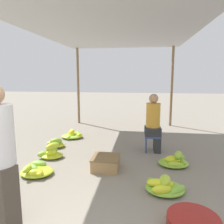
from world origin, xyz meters
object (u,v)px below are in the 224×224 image
vendor_seated (154,122)px  banana_pile_right_1 (175,161)px  banana_pile_left_0 (51,152)px  banana_pile_right_0 (164,186)px  banana_pile_left_1 (36,170)px  stool (152,138)px  basin_black (193,223)px  crate_near (106,163)px  banana_pile_left_2 (56,144)px  banana_pile_left_3 (73,135)px

vendor_seated → banana_pile_right_1: (0.36, -0.74, -0.56)m
banana_pile_left_0 → banana_pile_right_0: bearing=-25.8°
banana_pile_left_1 → banana_pile_right_0: size_ratio=0.86×
banana_pile_right_1 → banana_pile_left_1: bearing=-163.6°
stool → banana_pile_left_1: size_ratio=0.67×
stool → banana_pile_right_0: stool is taller
basin_black → banana_pile_right_1: size_ratio=1.04×
basin_black → banana_pile_right_0: (-0.24, 0.74, 0.01)m
stool → banana_pile_right_1: stool is taller
banana_pile_left_1 → stool: bearing=36.0°
banana_pile_right_0 → banana_pile_left_0: bearing=154.2°
banana_pile_left_0 → banana_pile_right_0: 2.38m
banana_pile_left_0 → banana_pile_left_1: (0.06, -0.77, -0.03)m
vendor_seated → crate_near: size_ratio=2.64×
stool → banana_pile_left_0: (-2.05, -0.67, -0.19)m
vendor_seated → banana_pile_right_0: 1.80m
stool → crate_near: size_ratio=0.76×
banana_pile_left_0 → banana_pile_left_2: 0.65m
banana_pile_right_0 → banana_pile_right_1: banana_pile_right_1 is taller
banana_pile_left_2 → vendor_seated: bearing=1.0°
banana_pile_left_2 → banana_pile_right_1: size_ratio=0.96×
banana_pile_left_0 → banana_pile_right_1: size_ratio=0.94×
crate_near → banana_pile_left_1: bearing=-161.4°
banana_pile_left_0 → banana_pile_right_0: banana_pile_left_0 is taller
stool → banana_pile_left_3: bearing=159.2°
banana_pile_left_3 → crate_near: bearing=-56.8°
vendor_seated → banana_pile_left_1: 2.53m
vendor_seated → basin_black: vendor_seated is taller
banana_pile_left_1 → crate_near: 1.19m
vendor_seated → crate_near: (-0.87, -1.06, -0.54)m
banana_pile_right_1 → vendor_seated: bearing=116.1°
banana_pile_left_0 → banana_pile_left_1: size_ratio=0.94×
banana_pile_left_3 → crate_near: (1.20, -1.84, 0.05)m
banana_pile_left_2 → banana_pile_left_1: bearing=-81.3°
basin_black → banana_pile_left_1: banana_pile_left_1 is taller
banana_pile_left_1 → crate_near: size_ratio=1.14×
banana_pile_right_1 → basin_black: bearing=-91.6°
banana_pile_left_3 → crate_near: banana_pile_left_3 is taller
basin_black → banana_pile_left_0: bearing=143.3°
banana_pile_left_2 → crate_near: size_ratio=1.09×
stool → banana_pile_right_0: (0.10, -1.71, -0.22)m
banana_pile_left_2 → banana_pile_left_3: 0.83m
banana_pile_left_3 → vendor_seated: bearing=-20.6°
basin_black → banana_pile_right_1: banana_pile_right_1 is taller
banana_pile_left_0 → banana_pile_left_3: (-0.01, 1.46, -0.04)m
banana_pile_right_0 → banana_pile_left_2: bearing=144.0°
banana_pile_left_2 → crate_near: 1.69m
vendor_seated → banana_pile_left_0: bearing=-161.9°
banana_pile_right_0 → basin_black: bearing=-72.2°
vendor_seated → basin_black: (0.32, -2.45, -0.58)m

